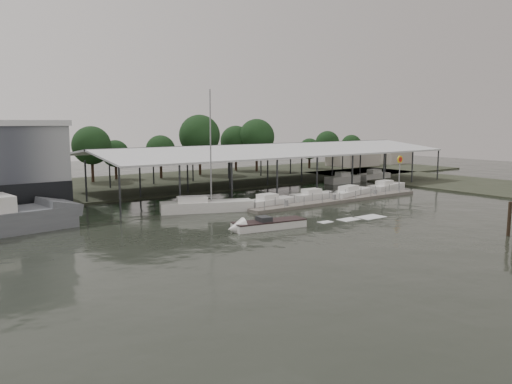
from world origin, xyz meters
TOP-DOWN VIEW (x-y plane):
  - ground at (0.00, 0.00)m, footprint 200.00×200.00m
  - land_strip_far at (0.00, 42.00)m, footprint 140.00×30.00m
  - land_strip_east at (45.00, 10.00)m, footprint 20.00×60.00m
  - covered_boat_shed at (17.00, 28.00)m, footprint 58.24×24.00m
  - floating_dock at (15.00, 10.00)m, footprint 28.00×2.00m
  - shell_fuel_sign at (27.00, 9.99)m, footprint 1.10×0.18m
  - distant_commercial_buildings at (59.03, 44.69)m, footprint 22.00×8.00m
  - white_sailboat at (-2.71, 14.23)m, footprint 10.84×6.30m
  - speedboat_underway at (-3.09, 2.55)m, footprint 19.02×4.78m
  - moored_cruiser_0 at (5.24, 12.19)m, footprint 6.76×2.68m
  - moored_cruiser_1 at (12.78, 12.55)m, footprint 6.69×2.52m
  - moored_cruiser_2 at (19.05, 11.91)m, footprint 8.71×4.22m
  - moored_cruiser_3 at (28.00, 13.11)m, footprint 7.86×3.57m
  - horizon_tree_line at (22.06, 48.30)m, footprint 67.08×10.50m

SIDE VIEW (x-z plane):
  - ground at x=0.00m, z-range 0.00..0.00m
  - land_strip_far at x=0.00m, z-range -0.05..0.25m
  - land_strip_east at x=45.00m, z-range -0.05..0.25m
  - floating_dock at x=15.00m, z-range -0.50..0.90m
  - speedboat_underway at x=-3.09m, z-range -0.61..1.39m
  - moored_cruiser_0 at x=5.24m, z-range -0.24..1.46m
  - moored_cruiser_1 at x=12.78m, z-range -0.24..1.46m
  - moored_cruiser_2 at x=19.05m, z-range -0.24..1.46m
  - moored_cruiser_3 at x=28.00m, z-range -0.24..1.46m
  - white_sailboat at x=-2.71m, z-range -6.43..7.74m
  - distant_commercial_buildings at x=59.03m, z-range -0.16..3.84m
  - shell_fuel_sign at x=27.00m, z-range 1.15..6.70m
  - covered_boat_shed at x=17.00m, z-range 2.65..9.61m
  - horizon_tree_line at x=22.06m, z-range 0.62..12.32m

